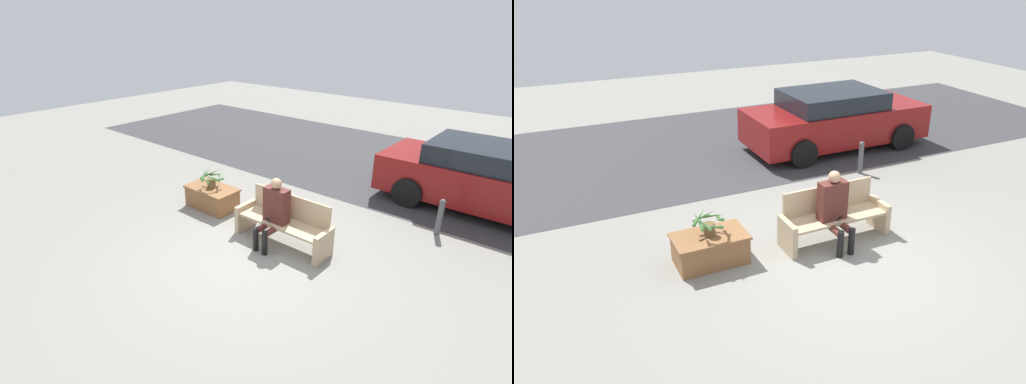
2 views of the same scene
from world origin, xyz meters
TOP-DOWN VIEW (x-y plane):
  - ground_plane at (0.00, 0.00)m, footprint 30.00×30.00m
  - road_surface at (0.00, 6.03)m, footprint 20.00×6.00m
  - bench at (0.14, 0.74)m, footprint 1.83×0.54m
  - person_seated at (0.04, 0.56)m, footprint 0.45×0.61m
  - planter_box at (-1.91, 0.91)m, footprint 1.11×0.67m
  - potted_plant at (-1.91, 0.92)m, footprint 0.53×0.52m
  - parked_car at (2.57, 4.61)m, footprint 4.38×1.98m
  - bollard_post at (2.17, 2.88)m, footprint 0.12×0.12m

SIDE VIEW (x-z plane):
  - ground_plane at x=0.00m, z-range 0.00..0.00m
  - road_surface at x=0.00m, z-range 0.00..0.01m
  - planter_box at x=-1.91m, z-range 0.02..0.48m
  - bollard_post at x=2.17m, z-range 0.02..0.74m
  - bench at x=0.14m, z-range -0.03..0.85m
  - potted_plant at x=-1.91m, z-range 0.46..0.86m
  - person_seated at x=0.04m, z-range 0.05..1.32m
  - parked_car at x=2.57m, z-range 0.00..1.41m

